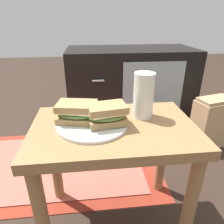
{
  "coord_description": "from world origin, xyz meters",
  "views": [
    {
      "loc": [
        -0.07,
        -0.61,
        0.8
      ],
      "look_at": [
        -0.01,
        0.0,
        0.51
      ],
      "focal_mm": 32.8,
      "sensor_mm": 36.0,
      "label": 1
    }
  ],
  "objects": [
    {
      "name": "ground_plane",
      "position": [
        0.0,
        0.0,
        0.0
      ],
      "size": [
        8.0,
        8.0,
        0.0
      ],
      "primitive_type": "plane",
      "color": "#2D2119"
    },
    {
      "name": "area_rug",
      "position": [
        -0.26,
        0.39,
        0.0
      ],
      "size": [
        1.12,
        0.7,
        0.01
      ],
      "color": "maroon",
      "rests_on": "ground"
    },
    {
      "name": "beer_glass",
      "position": [
        0.11,
        0.06,
        0.54
      ],
      "size": [
        0.07,
        0.07,
        0.16
      ],
      "color": "silver",
      "rests_on": "side_table"
    },
    {
      "name": "sandwich_front",
      "position": [
        -0.12,
        0.03,
        0.5
      ],
      "size": [
        0.16,
        0.12,
        0.07
      ],
      "color": "#9E7A4C",
      "rests_on": "plate"
    },
    {
      "name": "sandwich_back",
      "position": [
        -0.02,
        -0.01,
        0.51
      ],
      "size": [
        0.15,
        0.11,
        0.07
      ],
      "color": "#9E7A4C",
      "rests_on": "plate"
    },
    {
      "name": "plate",
      "position": [
        -0.07,
        0.01,
        0.47
      ],
      "size": [
        0.25,
        0.25,
        0.01
      ],
      "primitive_type": "cylinder",
      "color": "silver",
      "rests_on": "side_table"
    },
    {
      "name": "tv_cabinet",
      "position": [
        0.25,
        0.95,
        0.29
      ],
      "size": [
        0.96,
        0.46,
        0.58
      ],
      "color": "black",
      "rests_on": "ground"
    },
    {
      "name": "side_table",
      "position": [
        0.0,
        0.0,
        0.37
      ],
      "size": [
        0.56,
        0.36,
        0.46
      ],
      "color": "olive",
      "rests_on": "ground"
    },
    {
      "name": "paper_bag",
      "position": [
        0.7,
        0.5,
        0.17
      ],
      "size": [
        0.25,
        0.19,
        0.34
      ],
      "color": "tan",
      "rests_on": "ground"
    }
  ]
}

